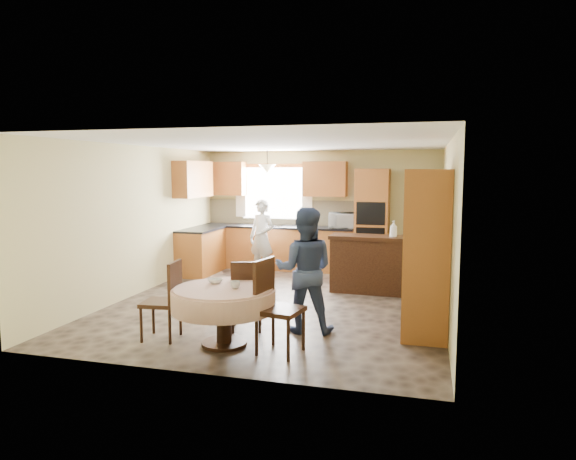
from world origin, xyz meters
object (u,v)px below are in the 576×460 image
(chair_left, at_px, (167,296))
(person_dining, at_px, (305,270))
(oven_tower, at_px, (372,222))
(cupboard, at_px, (427,252))
(chair_back, at_px, (246,292))
(chair_right, at_px, (273,301))
(dining_table, at_px, (224,300))
(person_sink, at_px, (262,238))
(sideboard, at_px, (368,266))

(chair_left, xyz_separation_m, person_dining, (1.57, 0.76, 0.27))
(oven_tower, height_order, cupboard, oven_tower)
(chair_left, relative_size, chair_back, 1.05)
(oven_tower, height_order, chair_right, oven_tower)
(dining_table, height_order, person_dining, person_dining)
(chair_left, xyz_separation_m, chair_right, (1.40, -0.09, 0.05))
(chair_right, distance_m, person_dining, 0.89)
(dining_table, distance_m, person_sink, 4.12)
(chair_left, height_order, chair_right, chair_right)
(sideboard, distance_m, cupboard, 2.33)
(oven_tower, distance_m, sideboard, 1.75)
(chair_left, distance_m, chair_back, 1.01)
(chair_back, height_order, person_sink, person_sink)
(cupboard, height_order, chair_back, cupboard)
(oven_tower, relative_size, person_sink, 1.39)
(dining_table, xyz_separation_m, chair_left, (-0.76, 0.02, -0.01))
(oven_tower, distance_m, chair_back, 4.41)
(chair_right, bearing_deg, chair_left, 97.70)
(chair_left, height_order, person_sink, person_sink)
(cupboard, distance_m, chair_left, 3.31)
(chair_back, bearing_deg, person_sink, -92.00)
(chair_back, distance_m, person_sink, 3.58)
(cupboard, bearing_deg, chair_right, -144.65)
(chair_left, height_order, chair_back, chair_left)
(oven_tower, bearing_deg, dining_table, -104.54)
(person_dining, bearing_deg, sideboard, -111.13)
(cupboard, bearing_deg, sideboard, 115.25)
(dining_table, relative_size, person_sink, 0.81)
(chair_right, xyz_separation_m, person_dining, (0.16, 0.85, 0.21))
(oven_tower, xyz_separation_m, person_dining, (-0.44, -4.02, -0.25))
(dining_table, bearing_deg, sideboard, 66.85)
(dining_table, xyz_separation_m, chair_right, (0.64, -0.07, 0.05))
(chair_right, distance_m, person_sink, 4.36)
(chair_back, relative_size, person_dining, 0.58)
(sideboard, xyz_separation_m, chair_back, (-1.28, -2.58, 0.05))
(cupboard, relative_size, chair_right, 1.95)
(oven_tower, distance_m, person_sink, 2.24)
(chair_back, height_order, chair_right, chair_right)
(cupboard, relative_size, chair_back, 2.25)
(person_sink, distance_m, person_dining, 3.64)
(dining_table, height_order, person_sink, person_sink)
(person_sink, bearing_deg, person_dining, -44.48)
(cupboard, xyz_separation_m, person_sink, (-3.16, 2.91, -0.29))
(cupboard, bearing_deg, chair_back, -166.44)
(chair_back, distance_m, chair_right, 0.86)
(chair_right, bearing_deg, person_sink, 31.06)
(chair_left, relative_size, person_sink, 0.64)
(person_sink, xyz_separation_m, person_dining, (1.64, -3.25, 0.05))
(chair_right, bearing_deg, person_dining, 0.27)
(sideboard, height_order, chair_left, chair_left)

